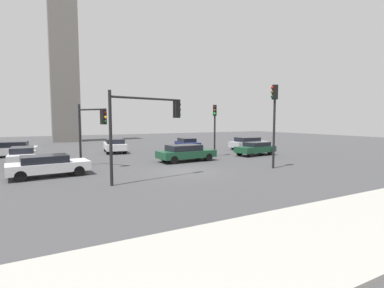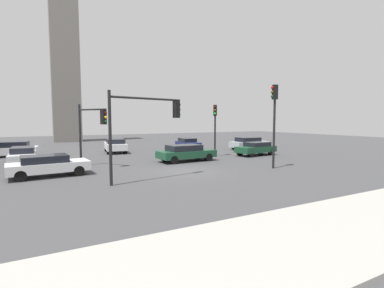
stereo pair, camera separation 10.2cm
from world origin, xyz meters
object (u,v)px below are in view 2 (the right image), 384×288
Objects in this scene: car_2 at (23,156)px; car_7 at (48,165)px; car_0 at (249,143)px; car_8 at (256,148)px; traffic_light_1 at (274,111)px; car_5 at (11,149)px; traffic_light_3 at (92,124)px; car_3 at (186,152)px; car_1 at (115,145)px; car_6 at (188,143)px; traffic_light_0 at (147,118)px; traffic_light_2 at (215,120)px.

car_2 reaches higher than car_7.
car_0 is 5.23m from car_8.
car_7 is at bearing -162.31° from car_0.
traffic_light_1 is 1.24× the size of car_5.
traffic_light_3 is 0.94× the size of car_3.
car_3 is (7.19, -0.53, -2.37)m from traffic_light_3.
car_1 is 12.63m from car_7.
car_3 is 16.48m from car_5.
traffic_light_3 is 1.08× the size of car_8.
car_0 is at bearing 21.73° from car_3.
car_6 is (16.15, 4.96, -0.04)m from car_2.
traffic_light_1 is 17.10m from car_1.
traffic_light_3 is at bearing 97.22° from traffic_light_0.
car_2 is 19.67m from car_8.
car_0 is (17.67, 4.27, -2.35)m from traffic_light_3.
car_7 is (-20.61, -6.59, -0.06)m from car_0.
car_7 is (-14.00, -3.45, -2.66)m from traffic_light_2.
car_5 reaches higher than car_2.
traffic_light_0 is 1.06× the size of car_7.
car_3 is at bearing -35.89° from traffic_light_1.
traffic_light_0 is at bearing -146.58° from car_0.
car_1 is at bearing 73.36° from traffic_light_0.
car_1 reaches higher than car_8.
traffic_light_2 is 1.06× the size of traffic_light_3.
traffic_light_0 is 1.05× the size of car_5.
car_3 is 1.14× the size of car_8.
traffic_light_1 reaches higher than car_3.
car_2 is at bearing 114.89° from traffic_light_0.
traffic_light_3 is at bearing -166.47° from car_0.
car_1 is (3.48, 8.55, -2.33)m from traffic_light_3.
car_3 is at bearing -30.62° from traffic_light_2.
car_5 is at bearing 105.68° from traffic_light_0.
traffic_light_0 is 1.11× the size of car_0.
car_8 is at bearing 107.49° from traffic_light_2.
car_6 is (-6.03, 3.64, -0.05)m from car_0.
car_3 reaches higher than car_8.
car_0 is at bearing 173.25° from car_5.
car_1 reaches higher than car_6.
car_0 is 11.53m from car_3.
traffic_light_3 reaches higher than car_2.
traffic_light_0 is 8.11m from car_3.
car_6 is (8.15, -0.64, -0.07)m from car_1.
traffic_light_0 is 1.08× the size of traffic_light_3.
car_8 is at bearing 13.82° from traffic_light_0.
car_1 is at bearing 122.01° from traffic_light_3.
traffic_light_2 reaches higher than car_2.
car_5 is 1.01× the size of car_7.
car_3 is at bearing 148.15° from car_5.
traffic_light_1 is at bearing -146.25° from car_1.
car_2 is at bearing 160.60° from car_3.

